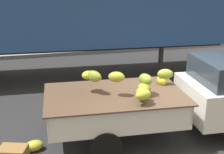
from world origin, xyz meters
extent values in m
plane|color=#28282B|center=(0.00, 0.00, 0.00)|extent=(220.00, 220.00, 0.00)
cube|color=gray|center=(0.00, 7.97, 0.08)|extent=(80.00, 0.80, 0.16)
cube|color=#28333D|center=(1.06, -0.01, 1.44)|extent=(1.19, 1.52, 0.52)
cube|color=silver|center=(-1.38, 0.12, 0.58)|extent=(2.87, 1.81, 0.08)
cube|color=silver|center=(-1.34, 0.93, 0.84)|extent=(2.78, 0.21, 0.44)
cube|color=silver|center=(-1.43, -0.68, 0.84)|extent=(2.78, 0.21, 0.44)
cube|color=silver|center=(-0.02, 0.05, 0.84)|extent=(0.14, 1.66, 0.44)
cube|color=silver|center=(-2.74, 0.20, 0.84)|extent=(0.14, 1.66, 0.44)
cube|color=#B21914|center=(-1.33, 0.96, 0.80)|extent=(2.66, 0.16, 0.07)
cube|color=brown|center=(-1.38, 0.12, 1.07)|extent=(2.99, 1.94, 0.03)
ellipsoid|color=olive|center=(-0.79, -0.08, 1.41)|extent=(0.31, 0.38, 0.23)
ellipsoid|color=#92A02B|center=(-0.84, -0.17, 1.26)|extent=(0.37, 0.37, 0.21)
ellipsoid|color=olive|center=(-0.96, -0.40, 1.27)|extent=(0.27, 0.25, 0.22)
ellipsoid|color=#8EA532|center=(-0.15, 0.38, 1.33)|extent=(0.39, 0.27, 0.23)
ellipsoid|color=olive|center=(-1.79, 0.23, 1.46)|extent=(0.38, 0.41, 0.24)
ellipsoid|color=gold|center=(-1.01, -0.58, 1.29)|extent=(0.36, 0.28, 0.20)
ellipsoid|color=yellow|center=(-0.21, 0.42, 1.16)|extent=(0.25, 0.32, 0.23)
ellipsoid|color=#A5AB2D|center=(-1.38, -0.01, 1.49)|extent=(0.39, 0.33, 0.21)
ellipsoid|color=#A5AE30|center=(-1.89, 0.36, 1.45)|extent=(0.36, 0.35, 0.17)
cylinder|color=black|center=(1.36, 0.77, 0.32)|extent=(0.65, 0.24, 0.64)
cylinder|color=black|center=(-1.66, 0.94, 0.32)|extent=(0.65, 0.24, 0.64)
cylinder|color=black|center=(-1.75, -0.66, 0.32)|extent=(0.65, 0.24, 0.64)
cube|color=navy|center=(-1.80, 4.64, 2.60)|extent=(12.12, 3.17, 2.70)
cube|color=black|center=(-1.80, 4.64, 1.10)|extent=(11.05, 1.02, 0.30)
cylinder|color=#38383A|center=(1.49, 4.46, 0.62)|extent=(0.18, 0.18, 1.25)
ellipsoid|color=gold|center=(-3.10, 0.09, 0.11)|extent=(0.43, 0.34, 0.21)
camera|label=1|loc=(-2.84, -5.52, 3.43)|focal=48.32mm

